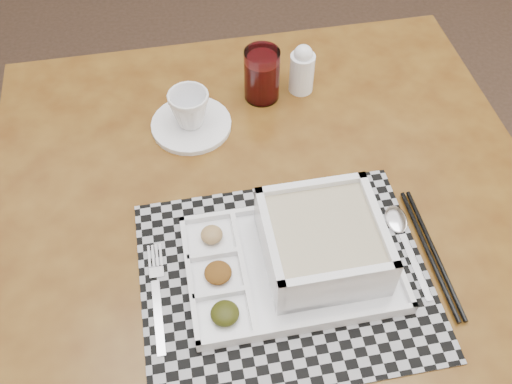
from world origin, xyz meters
TOP-DOWN VIEW (x-y plane):
  - floor at (0.00, 0.00)m, footprint 5.00×5.00m
  - dining_table at (0.17, -0.70)m, footprint 1.04×1.04m
  - placemat at (0.17, -0.83)m, footprint 0.47×0.40m
  - serving_tray at (0.21, -0.80)m, footprint 0.34×0.25m
  - fork at (-0.02, -0.84)m, footprint 0.04×0.19m
  - spoon at (0.37, -0.75)m, footprint 0.04×0.18m
  - chopsticks at (0.41, -0.80)m, footprint 0.04×0.24m
  - saucer at (0.03, -0.49)m, footprint 0.15×0.15m
  - cup at (0.03, -0.49)m, footprint 0.10×0.10m
  - juice_glass at (0.17, -0.42)m, footprint 0.07×0.07m
  - creamer_bottle at (0.25, -0.40)m, footprint 0.05×0.05m

SIDE VIEW (x-z plane):
  - floor at x=0.00m, z-range 0.00..0.00m
  - dining_table at x=0.17m, z-range 0.28..0.98m
  - placemat at x=0.17m, z-range 0.70..0.71m
  - fork at x=-0.02m, z-range 0.71..0.71m
  - saucer at x=0.03m, z-range 0.70..0.71m
  - spoon at x=0.37m, z-range 0.70..0.71m
  - chopsticks at x=0.41m, z-range 0.71..0.71m
  - serving_tray at x=0.21m, z-range 0.69..0.79m
  - cup at x=0.03m, z-range 0.71..0.78m
  - juice_glass at x=0.17m, z-range 0.70..0.81m
  - creamer_bottle at x=0.25m, z-range 0.70..0.81m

